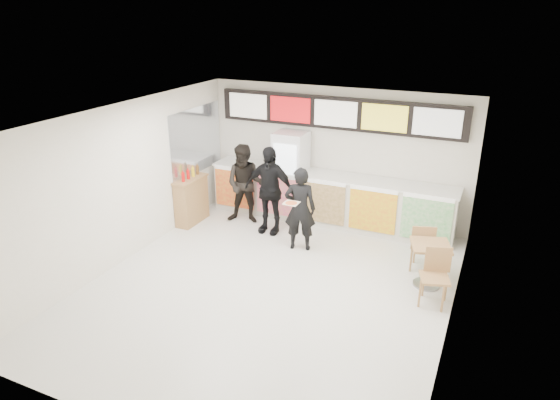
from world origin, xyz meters
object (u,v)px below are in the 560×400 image
Objects in this scene: customer_main at (300,209)px; cafe_table at (429,257)px; customer_left at (245,184)px; customer_mid at (269,190)px; condiment_ledge at (191,200)px; drinks_fridge at (290,175)px; service_counter at (328,199)px.

customer_main reaches higher than cafe_table.
customer_left is 4.38m from cafe_table.
customer_left is 0.75m from customer_mid.
drinks_fridge is at bearing 33.64° from condiment_ledge.
drinks_fridge is 3.94m from cafe_table.
drinks_fridge is 1.08m from customer_left.
customer_main is 0.90× the size of customer_mid.
condiment_ledge is at bearing -172.48° from customer_mid.
condiment_ledge is at bearing 155.88° from cafe_table.
customer_main is 1.78m from customer_left.
customer_mid is at bearing -43.50° from customer_main.
customer_mid is 3.64m from cafe_table.
cafe_table is (2.60, -0.41, -0.31)m from customer_main.
cafe_table is at bearing -36.72° from service_counter.
drinks_fridge reaches higher than cafe_table.
service_counter is 1.48m from customer_main.
service_counter is 1.89m from customer_left.
drinks_fridge is at bearing 28.90° from customer_left.
customer_mid is (-0.91, 0.49, 0.10)m from customer_main.
customer_mid is at bearing -33.53° from customer_left.
customer_main is 0.95× the size of customer_left.
service_counter reaches higher than cafe_table.
cafe_table is at bearing -28.70° from drinks_fridge.
customer_mid is (-0.07, -0.98, -0.04)m from drinks_fridge.
service_counter is 3.08× the size of customer_left.
customer_main is 2.65m from cafe_table.
drinks_fridge is at bearing 133.89° from cafe_table.
drinks_fridge is (-0.93, 0.02, 0.43)m from service_counter.
service_counter is at bearing -0.99° from drinks_fridge.
customer_main is 1.04m from customer_mid.
customer_mid reaches higher than cafe_table.
customer_main is 1.02× the size of cafe_table.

